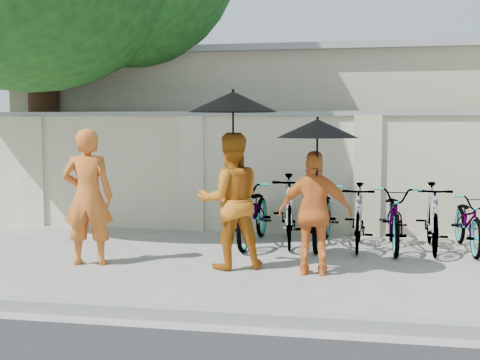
# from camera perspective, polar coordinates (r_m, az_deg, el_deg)

# --- Properties ---
(ground) EXTENTS (80.00, 80.00, 0.00)m
(ground) POSITION_cam_1_polar(r_m,az_deg,el_deg) (7.51, -3.11, -9.01)
(ground) COLOR #ABA496
(kerb) EXTENTS (40.00, 0.16, 0.12)m
(kerb) POSITION_cam_1_polar(r_m,az_deg,el_deg) (5.92, -6.99, -12.39)
(kerb) COLOR gray
(kerb) RESTS_ON ground
(compound_wall) EXTENTS (20.00, 0.30, 2.00)m
(compound_wall) POSITION_cam_1_polar(r_m,az_deg,el_deg) (10.34, 6.38, 0.51)
(compound_wall) COLOR beige
(compound_wall) RESTS_ON ground
(building_behind) EXTENTS (14.00, 6.00, 3.20)m
(building_behind) POSITION_cam_1_polar(r_m,az_deg,el_deg) (14.09, 11.52, 4.14)
(building_behind) COLOR #B6B196
(building_behind) RESTS_ON ground
(monk_left) EXTENTS (0.73, 0.55, 1.81)m
(monk_left) POSITION_cam_1_polar(r_m,az_deg,el_deg) (8.17, -14.22, -1.55)
(monk_left) COLOR orange
(monk_left) RESTS_ON ground
(monk_center) EXTENTS (1.04, 0.94, 1.75)m
(monk_center) POSITION_cam_1_polar(r_m,az_deg,el_deg) (7.73, -0.91, -1.98)
(monk_center) COLOR #BE6715
(monk_center) RESTS_ON ground
(parasol_center) EXTENTS (1.12, 1.12, 1.27)m
(parasol_center) POSITION_cam_1_polar(r_m,az_deg,el_deg) (7.58, -0.67, 7.42)
(parasol_center) COLOR black
(parasol_center) RESTS_ON ground
(monk_right) EXTENTS (0.90, 0.39, 1.53)m
(monk_right) POSITION_cam_1_polar(r_m,az_deg,el_deg) (7.45, 7.13, -3.14)
(monk_right) COLOR orange
(monk_right) RESTS_ON ground
(parasol_right) EXTENTS (0.98, 0.98, 1.05)m
(parasol_right) POSITION_cam_1_polar(r_m,az_deg,el_deg) (7.30, 7.35, 4.87)
(parasol_right) COLOR black
(parasol_right) RESTS_ON ground
(bike_0) EXTENTS (0.79, 1.97, 1.02)m
(bike_0) POSITION_cam_1_polar(r_m,az_deg,el_deg) (9.30, 1.34, -3.04)
(bike_0) COLOR gray
(bike_0) RESTS_ON ground
(bike_1) EXTENTS (0.71, 1.85, 1.08)m
(bike_1) POSITION_cam_1_polar(r_m,az_deg,el_deg) (9.33, 4.65, -2.82)
(bike_1) COLOR gray
(bike_1) RESTS_ON ground
(bike_2) EXTENTS (0.79, 1.93, 0.99)m
(bike_2) POSITION_cam_1_polar(r_m,az_deg,el_deg) (9.27, 7.90, -3.18)
(bike_2) COLOR gray
(bike_2) RESTS_ON ground
(bike_3) EXTENTS (0.53, 1.64, 0.97)m
(bike_3) POSITION_cam_1_polar(r_m,az_deg,el_deg) (9.16, 11.19, -3.40)
(bike_3) COLOR gray
(bike_3) RESTS_ON ground
(bike_4) EXTENTS (0.67, 1.86, 0.97)m
(bike_4) POSITION_cam_1_polar(r_m,az_deg,el_deg) (9.24, 14.48, -3.40)
(bike_4) COLOR gray
(bike_4) RESTS_ON ground
(bike_5) EXTENTS (0.56, 1.68, 1.00)m
(bike_5) POSITION_cam_1_polar(r_m,az_deg,el_deg) (9.24, 17.78, -3.41)
(bike_5) COLOR gray
(bike_5) RESTS_ON ground
(bike_6) EXTENTS (0.62, 1.69, 0.88)m
(bike_6) POSITION_cam_1_polar(r_m,az_deg,el_deg) (9.44, 20.88, -3.69)
(bike_6) COLOR gray
(bike_6) RESTS_ON ground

